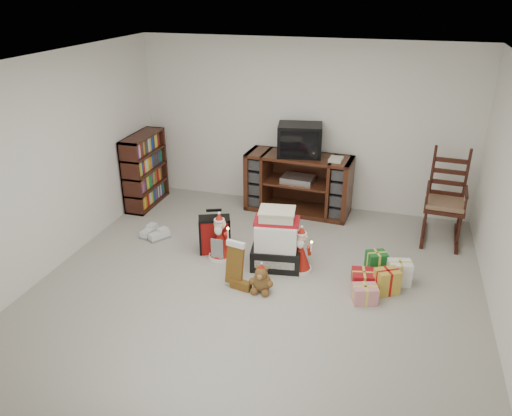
{
  "coord_description": "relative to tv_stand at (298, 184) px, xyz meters",
  "views": [
    {
      "loc": [
        1.32,
        -4.64,
        3.21
      ],
      "look_at": [
        -0.19,
        0.6,
        0.72
      ],
      "focal_mm": 35.0,
      "sensor_mm": 36.0,
      "label": 1
    }
  ],
  "objects": [
    {
      "name": "room",
      "position": [
        -0.0,
        -2.19,
        0.8
      ],
      "size": [
        5.01,
        5.01,
        2.51
      ],
      "color": "#B2AEA3",
      "rests_on": "ground"
    },
    {
      "name": "tv_stand",
      "position": [
        0.0,
        0.0,
        0.0
      ],
      "size": [
        1.59,
        0.66,
        0.89
      ],
      "rotation": [
        0.0,
        0.0,
        -0.07
      ],
      "color": "#451D13",
      "rests_on": "floor"
    },
    {
      "name": "bookshelf",
      "position": [
        -2.32,
        -0.39,
        0.1
      ],
      "size": [
        0.31,
        0.92,
        1.12
      ],
      "color": "#38170F",
      "rests_on": "floor"
    },
    {
      "name": "rocking_chair",
      "position": [
        2.05,
        -0.27,
        -0.01
      ],
      "size": [
        0.57,
        0.88,
        1.28
      ],
      "rotation": [
        0.0,
        0.0,
        -0.07
      ],
      "color": "#38170F",
      "rests_on": "floor"
    },
    {
      "name": "gift_pile",
      "position": [
        0.08,
        -1.67,
        -0.12
      ],
      "size": [
        0.65,
        0.51,
        0.75
      ],
      "rotation": [
        0.0,
        0.0,
        0.14
      ],
      "color": "black",
      "rests_on": "floor"
    },
    {
      "name": "red_suitcase",
      "position": [
        -0.76,
        -1.54,
        -0.2
      ],
      "size": [
        0.42,
        0.32,
        0.57
      ],
      "rotation": [
        0.0,
        0.0,
        0.38
      ],
      "color": "maroon",
      "rests_on": "floor"
    },
    {
      "name": "stocking",
      "position": [
        -0.27,
        -2.22,
        -0.16
      ],
      "size": [
        0.28,
        0.16,
        0.57
      ],
      "primitive_type": null,
      "rotation": [
        0.0,
        0.0,
        -0.2
      ],
      "color": "#0D750E",
      "rests_on": "floor"
    },
    {
      "name": "teddy_bear",
      "position": [
        0.06,
        -2.25,
        -0.3
      ],
      "size": [
        0.22,
        0.19,
        0.32
      ],
      "color": "brown",
      "rests_on": "floor"
    },
    {
      "name": "santa_figurine",
      "position": [
        0.39,
        -1.68,
        -0.22
      ],
      "size": [
        0.29,
        0.27,
        0.59
      ],
      "color": "#AF1D12",
      "rests_on": "floor"
    },
    {
      "name": "mrs_claus_figurine",
      "position": [
        -0.65,
        -1.67,
        -0.21
      ],
      "size": [
        0.3,
        0.29,
        0.62
      ],
      "color": "#AF1D12",
      "rests_on": "floor"
    },
    {
      "name": "sneaker_pair",
      "position": [
        -1.7,
        -1.41,
        -0.39
      ],
      "size": [
        0.41,
        0.31,
        0.11
      ],
      "rotation": [
        0.0,
        0.0,
        -0.32
      ],
      "color": "silver",
      "rests_on": "floor"
    },
    {
      "name": "gift_cluster",
      "position": [
        1.29,
        -1.8,
        -0.33
      ],
      "size": [
        0.7,
        0.79,
        0.24
      ],
      "color": "#A6121B",
      "rests_on": "floor"
    },
    {
      "name": "crt_television",
      "position": [
        -0.01,
        0.01,
        0.67
      ],
      "size": [
        0.69,
        0.55,
        0.46
      ],
      "rotation": [
        0.0,
        0.0,
        0.17
      ],
      "color": "black",
      "rests_on": "tv_stand"
    }
  ]
}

